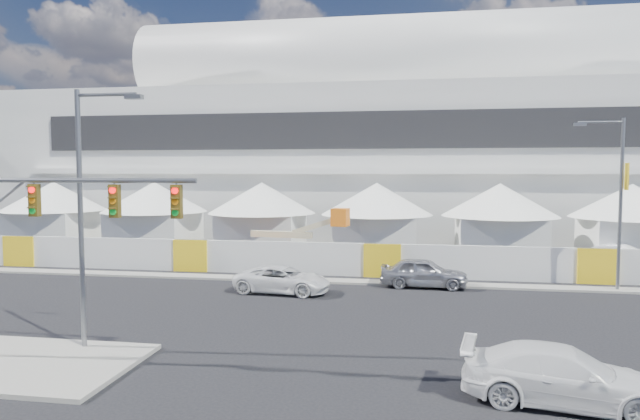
% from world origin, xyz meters
% --- Properties ---
extents(ground, '(160.00, 160.00, 0.00)m').
position_xyz_m(ground, '(0.00, 0.00, 0.00)').
color(ground, black).
rests_on(ground, ground).
extents(stadium, '(80.00, 24.80, 21.98)m').
position_xyz_m(stadium, '(8.71, 41.50, 9.45)').
color(stadium, silver).
rests_on(stadium, ground).
extents(tent_row, '(53.40, 8.40, 5.40)m').
position_xyz_m(tent_row, '(0.50, 24.00, 3.15)').
color(tent_row, white).
rests_on(tent_row, ground).
extents(hoarding_fence, '(70.00, 0.25, 2.00)m').
position_xyz_m(hoarding_fence, '(6.00, 14.50, 1.00)').
color(hoarding_fence, silver).
rests_on(hoarding_fence, ground).
extents(sedan_silver, '(2.03, 4.75, 1.60)m').
position_xyz_m(sedan_silver, '(8.39, 11.92, 0.80)').
color(sedan_silver, '#AEAFB3').
rests_on(sedan_silver, ground).
extents(pickup_curb, '(2.77, 5.18, 1.39)m').
position_xyz_m(pickup_curb, '(1.14, 9.27, 0.69)').
color(pickup_curb, white).
rests_on(pickup_curb, ground).
extents(pickup_near, '(2.99, 5.66, 1.56)m').
position_xyz_m(pickup_near, '(11.94, -3.24, 0.78)').
color(pickup_near, white).
rests_on(pickup_near, ground).
extents(lot_car_a, '(4.25, 4.59, 1.53)m').
position_xyz_m(lot_car_a, '(21.09, 19.93, 0.77)').
color(lot_car_a, white).
rests_on(lot_car_a, ground).
extents(traffic_mast, '(8.48, 0.65, 6.73)m').
position_xyz_m(traffic_mast, '(-4.95, -2.66, 3.89)').
color(traffic_mast, gray).
rests_on(traffic_mast, median_island).
extents(streetlight_median, '(2.48, 0.25, 8.98)m').
position_xyz_m(streetlight_median, '(-3.36, -1.13, 5.30)').
color(streetlight_median, slate).
rests_on(streetlight_median, median_island).
extents(streetlight_curb, '(2.68, 0.60, 9.05)m').
position_xyz_m(streetlight_curb, '(18.23, 12.50, 5.25)').
color(streetlight_curb, gray).
rests_on(streetlight_curb, ground).
extents(boom_lift, '(7.95, 2.32, 3.97)m').
position_xyz_m(boom_lift, '(-1.22, 16.73, 1.07)').
color(boom_lift, orange).
rests_on(boom_lift, ground).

